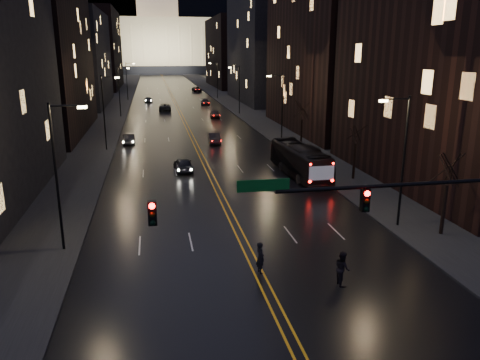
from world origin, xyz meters
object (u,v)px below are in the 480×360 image
receding_car_a (214,138)px  pedestrian_a (260,258)px  oncoming_car_a (183,164)px  pedestrian_b (342,268)px  oncoming_car_b (129,139)px  bus (300,160)px  traffic_signal (415,208)px

receding_car_a → pedestrian_a: (-2.41, -37.11, 0.22)m
oncoming_car_a → pedestrian_a: size_ratio=2.36×
oncoming_car_a → receding_car_a: 14.83m
pedestrian_a → pedestrian_b: 4.41m
oncoming_car_b → pedestrian_b: size_ratio=2.27×
bus → pedestrian_a: size_ratio=6.06×
receding_car_a → pedestrian_b: 39.21m
pedestrian_a → pedestrian_b: size_ratio=0.97×
bus → oncoming_car_b: size_ratio=2.59×
bus → oncoming_car_a: 11.63m
oncoming_car_a → pedestrian_a: bearing=93.2°
bus → traffic_signal: bearing=-99.0°
oncoming_car_b → pedestrian_b: bearing=103.5°
bus → pedestrian_a: bearing=-116.3°
traffic_signal → oncoming_car_b: (-14.41, 43.71, -4.41)m
bus → pedestrian_b: bus is taller
pedestrian_a → pedestrian_b: pedestrian_b is taller
oncoming_car_a → pedestrian_b: pedestrian_b is taller
bus → receding_car_a: size_ratio=2.63×
traffic_signal → receding_car_a: traffic_signal is taller
traffic_signal → pedestrian_b: (-1.93, 2.93, -4.17)m
bus → pedestrian_b: 22.01m
oncoming_car_a → receding_car_a: size_ratio=1.02×
traffic_signal → bus: 24.85m
pedestrian_b → traffic_signal: bearing=-146.3°
pedestrian_a → oncoming_car_a: bearing=-6.1°
bus → oncoming_car_b: bearing=128.5°
traffic_signal → oncoming_car_a: traffic_signal is taller
traffic_signal → oncoming_car_a: 29.71m
oncoming_car_a → pedestrian_b: size_ratio=2.29×
receding_car_a → pedestrian_b: size_ratio=2.23×
oncoming_car_a → pedestrian_a: pedestrian_a is taller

